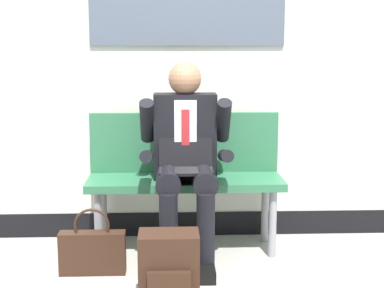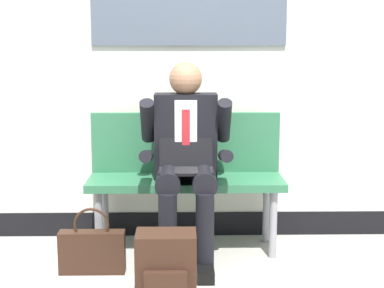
% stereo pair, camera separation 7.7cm
% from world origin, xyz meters
% --- Properties ---
extents(ground_plane, '(18.00, 18.00, 0.00)m').
position_xyz_m(ground_plane, '(0.00, 0.00, 0.00)').
color(ground_plane, '#9E9991').
extents(station_wall, '(5.43, 0.16, 2.86)m').
position_xyz_m(station_wall, '(-0.00, 0.78, 1.42)').
color(station_wall, beige).
rests_on(station_wall, ground).
extents(bench_with_person, '(1.27, 0.42, 0.90)m').
position_xyz_m(bench_with_person, '(-0.07, 0.50, 0.54)').
color(bench_with_person, '#2D6B47').
rests_on(bench_with_person, ground).
extents(person_seated, '(0.57, 0.70, 1.24)m').
position_xyz_m(person_seated, '(-0.07, 0.31, 0.66)').
color(person_seated, black).
rests_on(person_seated, ground).
extents(backpack, '(0.31, 0.24, 0.41)m').
position_xyz_m(backpack, '(-0.18, -0.43, 0.20)').
color(backpack, '#331E14').
rests_on(backpack, ground).
extents(handbag, '(0.39, 0.10, 0.40)m').
position_xyz_m(handbag, '(-0.64, 0.05, 0.14)').
color(handbag, '#331E14').
rests_on(handbag, ground).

